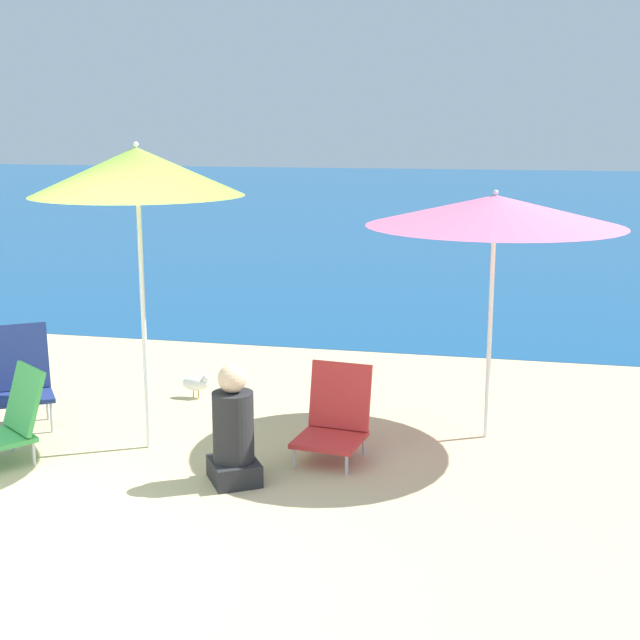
% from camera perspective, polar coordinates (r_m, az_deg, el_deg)
% --- Properties ---
extents(sea_water, '(60.00, 40.00, 0.01)m').
position_cam_1_polar(sea_water, '(29.76, 6.51, 7.65)').
color(sea_water, navy).
rests_on(sea_water, ground).
extents(beach_umbrella_pink, '(2.00, 2.00, 2.00)m').
position_cam_1_polar(beach_umbrella_pink, '(7.02, 11.14, 6.87)').
color(beach_umbrella_pink, white).
rests_on(beach_umbrella_pink, ground).
extents(beach_umbrella_lime, '(1.59, 1.59, 2.36)m').
position_cam_1_polar(beach_umbrella_lime, '(6.77, -11.63, 9.27)').
color(beach_umbrella_lime, white).
rests_on(beach_umbrella_lime, ground).
extents(beach_chair_green, '(0.69, 0.71, 0.71)m').
position_cam_1_polar(beach_chair_green, '(7.08, -19.19, -6.00)').
color(beach_chair_green, silver).
rests_on(beach_chair_green, ground).
extents(beach_chair_red, '(0.54, 0.61, 0.70)m').
position_cam_1_polar(beach_chair_red, '(6.80, 0.97, -6.25)').
color(beach_chair_red, silver).
rests_on(beach_chair_red, ground).
extents(beach_chair_navy, '(0.69, 0.68, 0.85)m').
position_cam_1_polar(beach_chair_navy, '(7.86, -18.72, -3.38)').
color(beach_chair_navy, silver).
rests_on(beach_chair_navy, ground).
extents(person_seated_near, '(0.48, 0.49, 0.87)m').
position_cam_1_polar(person_seated_near, '(6.34, -5.56, -7.23)').
color(person_seated_near, '#262628').
rests_on(person_seated_near, ground).
extents(seagull, '(0.27, 0.11, 0.23)m').
position_cam_1_polar(seagull, '(8.34, -7.91, -4.03)').
color(seagull, gold).
rests_on(seagull, ground).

